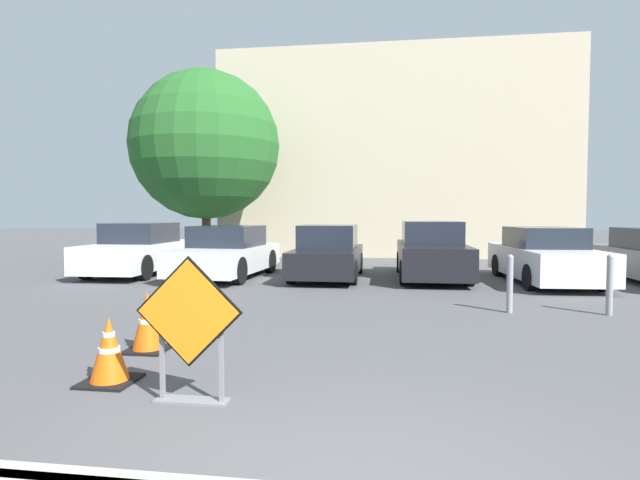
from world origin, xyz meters
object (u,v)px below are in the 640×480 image
(traffic_cone_second, at_px, (147,322))
(bollard_nearest, at_px, (510,282))
(bollard_second, at_px, (610,283))
(road_closed_sign, at_px, (189,325))
(parked_car_nearest, at_px, (140,250))
(parked_car_third, at_px, (328,254))
(parked_car_fourth, at_px, (431,252))
(traffic_cone_nearest, at_px, (109,351))
(parked_car_second, at_px, (227,253))
(parked_car_fifth, at_px, (544,257))

(traffic_cone_second, xyz_separation_m, bollard_nearest, (5.24, 3.28, 0.18))
(bollard_second, bearing_deg, road_closed_sign, -138.89)
(traffic_cone_second, distance_m, parked_car_nearest, 9.00)
(parked_car_third, height_order, parked_car_fourth, parked_car_fourth)
(parked_car_third, relative_size, bollard_nearest, 3.88)
(road_closed_sign, bearing_deg, bollard_nearest, 51.13)
(traffic_cone_nearest, bearing_deg, traffic_cone_second, 99.30)
(traffic_cone_nearest, distance_m, parked_car_second, 8.84)
(parked_car_nearest, xyz_separation_m, parked_car_fifth, (11.36, -0.34, -0.04))
(parked_car_third, distance_m, bollard_second, 7.09)
(traffic_cone_second, height_order, parked_car_fourth, parked_car_fourth)
(road_closed_sign, distance_m, parked_car_nearest, 11.05)
(traffic_cone_nearest, bearing_deg, parked_car_fifth, 51.97)
(parked_car_second, xyz_separation_m, bollard_nearest, (6.69, -4.18, -0.12))
(parked_car_fifth, bearing_deg, parked_car_nearest, -5.02)
(traffic_cone_second, bearing_deg, parked_car_third, 79.85)
(traffic_cone_nearest, height_order, traffic_cone_second, traffic_cone_second)
(traffic_cone_nearest, height_order, parked_car_second, parked_car_second)
(parked_car_fourth, relative_size, parked_car_fifth, 0.98)
(parked_car_nearest, bearing_deg, parked_car_fourth, 179.34)
(traffic_cone_second, distance_m, bollard_second, 7.65)
(traffic_cone_nearest, xyz_separation_m, bollard_second, (6.71, 4.50, 0.23))
(bollard_second, bearing_deg, parked_car_nearest, 157.61)
(bollard_nearest, bearing_deg, parked_car_second, 148.01)
(road_closed_sign, xyz_separation_m, parked_car_third, (0.11, 9.36, -0.07))
(road_closed_sign, bearing_deg, parked_car_fifth, 57.81)
(parked_car_third, height_order, bollard_nearest, parked_car_third)
(traffic_cone_second, distance_m, bollard_nearest, 6.18)
(road_closed_sign, height_order, parked_car_third, parked_car_third)
(traffic_cone_second, distance_m, parked_car_fourth, 9.10)
(traffic_cone_second, distance_m, parked_car_second, 7.61)
(traffic_cone_second, bearing_deg, bollard_second, 25.41)
(bollard_second, bearing_deg, bollard_nearest, 180.00)
(road_closed_sign, relative_size, parked_car_fourth, 0.31)
(parked_car_fifth, xyz_separation_m, bollard_second, (-0.15, -4.28, -0.10))
(parked_car_second, distance_m, parked_car_fourth, 5.71)
(road_closed_sign, height_order, parked_car_fifth, parked_car_fifth)
(road_closed_sign, height_order, bollard_second, road_closed_sign)
(parked_car_third, bearing_deg, parked_car_fifth, 178.12)
(parked_car_nearest, bearing_deg, traffic_cone_second, 116.90)
(parked_car_third, bearing_deg, traffic_cone_nearest, 82.16)
(traffic_cone_second, bearing_deg, road_closed_sign, -52.36)
(traffic_cone_nearest, relative_size, bollard_second, 0.64)
(parked_car_fourth, bearing_deg, road_closed_sign, 72.25)
(parked_car_nearest, relative_size, parked_car_fifth, 0.99)
(traffic_cone_nearest, bearing_deg, parked_car_nearest, 116.27)
(parked_car_second, height_order, parked_car_third, parked_car_third)
(road_closed_sign, xyz_separation_m, parked_car_fifth, (5.79, 9.21, -0.07))
(traffic_cone_second, bearing_deg, parked_car_fifth, 46.96)
(parked_car_second, bearing_deg, parked_car_fifth, -176.19)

